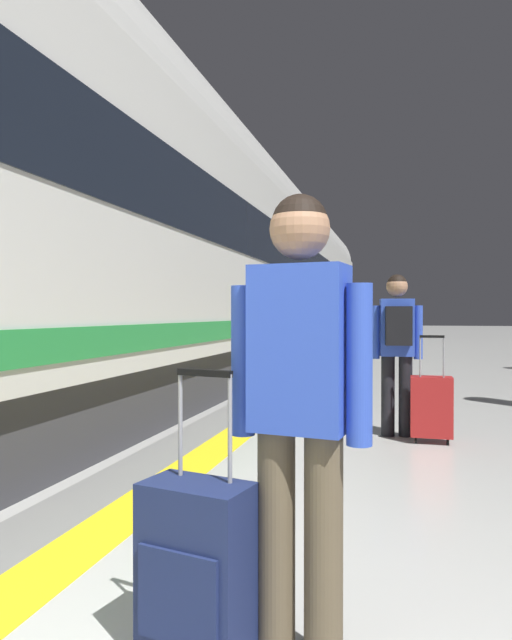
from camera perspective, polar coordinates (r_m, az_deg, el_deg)
The scene contains 7 objects.
safety_line_strip at distance 10.69m, azimuth 5.81°, elevation -5.88°, with size 0.36×80.00×0.01m, color yellow.
tactile_edge_band at distance 10.74m, azimuth 4.07°, elevation -5.85°, with size 0.62×80.00×0.01m, color slate.
high_speed_train at distance 10.03m, azimuth -7.41°, elevation 8.02°, with size 2.94×36.35×4.97m.
traveller_foreground at distance 1.98m, azimuth 4.42°, elevation -7.17°, with size 0.50×0.24×1.63m.
rolling_suitcase_foreground at distance 2.15m, azimuth -6.10°, elevation -23.26°, with size 0.42×0.30×1.02m.
passenger_near at distance 5.75m, azimuth 14.06°, elevation -2.00°, with size 0.50×0.34×1.61m.
suitcase_near at distance 5.62m, azimuth 17.30°, elevation -8.33°, with size 0.38×0.24×1.02m.
Camera 1 is at (0.61, -0.49, 1.21)m, focal length 31.68 mm.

